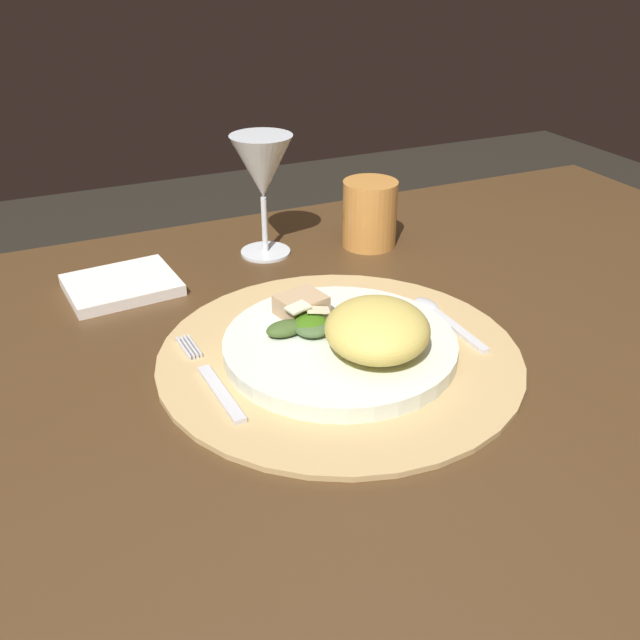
% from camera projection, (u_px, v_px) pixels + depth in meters
% --- Properties ---
extents(dining_table, '(1.47, 0.83, 0.75)m').
position_uv_depth(dining_table, '(313.00, 471.00, 0.83)').
color(dining_table, '#49311A').
rests_on(dining_table, ground).
extents(placemat, '(0.38, 0.38, 0.01)m').
position_uv_depth(placemat, '(340.00, 355.00, 0.73)').
color(placemat, tan).
rests_on(placemat, dining_table).
extents(dinner_plate, '(0.24, 0.24, 0.02)m').
position_uv_depth(dinner_plate, '(340.00, 346.00, 0.73)').
color(dinner_plate, silver).
rests_on(dinner_plate, placemat).
extents(pasta_serving, '(0.15, 0.15, 0.05)m').
position_uv_depth(pasta_serving, '(377.00, 329.00, 0.69)').
color(pasta_serving, '#D6BE59').
rests_on(pasta_serving, dinner_plate).
extents(salad_greens, '(0.08, 0.06, 0.02)m').
position_uv_depth(salad_greens, '(306.00, 325.00, 0.73)').
color(salad_greens, '#405926').
rests_on(salad_greens, dinner_plate).
extents(bread_piece, '(0.06, 0.05, 0.02)m').
position_uv_depth(bread_piece, '(301.00, 305.00, 0.76)').
color(bread_piece, tan).
rests_on(bread_piece, dinner_plate).
extents(fork, '(0.02, 0.17, 0.00)m').
position_uv_depth(fork, '(212.00, 380.00, 0.68)').
color(fork, silver).
rests_on(fork, placemat).
extents(spoon, '(0.02, 0.13, 0.01)m').
position_uv_depth(spoon, '(438.00, 315.00, 0.80)').
color(spoon, silver).
rests_on(spoon, placemat).
extents(napkin, '(0.14, 0.12, 0.01)m').
position_uv_depth(napkin, '(122.00, 285.00, 0.87)').
color(napkin, white).
rests_on(napkin, dining_table).
extents(wine_glass, '(0.08, 0.08, 0.16)m').
position_uv_depth(wine_glass, '(262.00, 170.00, 0.91)').
color(wine_glass, silver).
rests_on(wine_glass, dining_table).
extents(amber_tumbler, '(0.08, 0.08, 0.09)m').
position_uv_depth(amber_tumbler, '(370.00, 214.00, 0.97)').
color(amber_tumbler, '#D1883D').
rests_on(amber_tumbler, dining_table).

